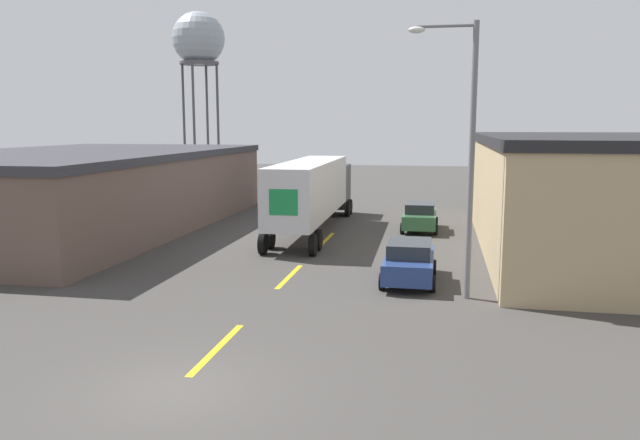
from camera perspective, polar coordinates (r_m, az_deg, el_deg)
ground_plane at (r=14.89m, az=-13.08°, el=-14.91°), size 160.00×160.00×0.00m
road_centerline at (r=24.67m, az=-2.80°, el=-5.16°), size 0.20×20.22×0.01m
warehouse_left at (r=38.50m, az=-21.14°, el=2.62°), size 14.03×25.12×4.44m
warehouse_right at (r=33.28m, az=24.93°, el=2.39°), size 12.26×23.58×5.43m
semi_truck at (r=34.80m, az=-0.55°, el=2.89°), size 2.93×15.56×3.98m
parked_car_right_mid at (r=23.85m, az=8.17°, el=-3.73°), size 2.01×4.34×1.58m
parked_car_right_far at (r=35.56m, az=9.12°, el=0.34°), size 2.01×4.34×1.58m
water_tower at (r=72.60m, az=-11.04°, el=15.78°), size 5.76×5.76×18.21m
street_lamp at (r=21.41m, az=13.13°, el=6.74°), size 2.29×0.32×9.24m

